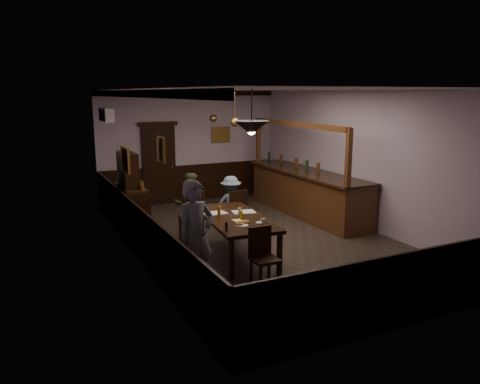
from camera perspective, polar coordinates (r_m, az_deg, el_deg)
room at (r=9.23m, az=2.44°, el=3.04°), size 5.01×8.01×3.01m
dining_table at (r=8.43m, az=-0.63°, el=-3.47°), size 1.23×2.29×0.75m
chair_far_left at (r=9.51m, az=-5.76°, el=-2.49°), size 0.53×0.53×1.03m
chair_far_right at (r=9.78m, az=-0.51°, el=-2.23°), size 0.46×0.46×0.97m
chair_near at (r=7.31m, az=2.79°, el=-7.50°), size 0.40×0.40×0.91m
chair_side at (r=8.06m, az=-6.42°, el=-5.64°), size 0.47×0.47×0.92m
person_standing at (r=6.94m, az=-5.43°, el=-5.46°), size 0.71×0.57×1.71m
person_seated_left at (r=9.76m, az=-6.14°, el=-1.51°), size 0.79×0.71×1.33m
person_seated_right at (r=10.01m, az=-1.12°, el=-1.46°), size 0.87×0.64×1.21m
newspaper_left at (r=8.67m, az=-3.07°, el=-2.58°), size 0.43×0.31×0.01m
newspaper_right at (r=8.75m, az=0.46°, el=-2.43°), size 0.47×0.38×0.01m
napkin at (r=8.19m, az=-0.33°, el=-3.46°), size 0.17×0.17×0.00m
saucer at (r=8.03m, az=2.48°, el=-3.74°), size 0.15×0.15×0.01m
coffee_cup at (r=8.00m, az=2.82°, el=-3.50°), size 0.09×0.09×0.07m
pastry_plate at (r=7.86m, az=0.23°, el=-4.08°), size 0.22×0.22×0.01m
pastry_ring_a at (r=7.85m, az=-0.06°, el=-3.88°), size 0.13×0.13×0.04m
pastry_ring_b at (r=7.98m, az=0.72°, el=-3.63°), size 0.13×0.13×0.04m
soda_can at (r=8.33m, az=0.12°, el=-2.77°), size 0.07×0.07×0.12m
beer_glass at (r=8.35m, az=-2.57°, el=-2.46°), size 0.06×0.06×0.20m
water_glass at (r=8.46m, az=-0.04°, el=-2.44°), size 0.06×0.06×0.15m
pepper_mill at (r=7.59m, az=-1.67°, el=-4.18°), size 0.04×0.04×0.14m
sideboard at (r=10.08m, az=-13.13°, el=-1.14°), size 0.47×1.31×1.74m
bar_counter at (r=11.48m, az=8.15°, el=0.03°), size 0.94×4.06×2.28m
door_back at (r=12.59m, az=-9.84°, el=3.22°), size 0.90×0.06×2.10m
ac_unit at (r=11.10m, az=-15.99°, el=9.04°), size 0.20×0.85×0.30m
picture_left_small at (r=6.73m, az=-9.59°, el=5.14°), size 0.04×0.28×0.36m
picture_left_large at (r=9.09m, az=-13.83°, el=3.85°), size 0.04×0.62×0.48m
picture_back at (r=13.12m, az=-2.36°, el=7.03°), size 0.55×0.04×0.42m
pendant_iron at (r=7.40m, az=1.41°, el=7.82°), size 0.56×0.56×0.71m
pendant_brass_mid at (r=10.39m, az=-0.64°, el=8.49°), size 0.20×0.20×0.81m
pendant_brass_far at (r=12.02m, az=-3.27°, el=8.95°), size 0.20×0.20×0.81m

